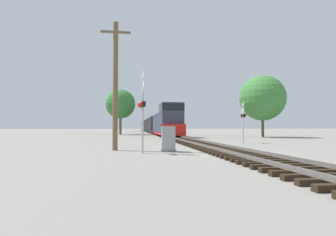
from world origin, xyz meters
TOP-DOWN VIEW (x-y plane):
  - ground_plane at (0.00, 0.00)m, footprint 400.00×400.00m
  - rail_track_bed at (0.00, -0.00)m, footprint 2.60×160.00m
  - freight_train at (0.00, 57.80)m, footprint 2.89×82.67m
  - crossing_signal_near at (-4.63, 0.14)m, footprint 0.42×1.01m
  - crossing_signal_far at (4.48, 7.91)m, footprint 0.48×1.02m
  - relay_cabinet at (-3.10, 0.95)m, footprint 0.79×0.70m
  - utility_pole at (-6.16, 2.12)m, footprint 1.80×0.31m
  - tree_far_right at (12.82, 20.37)m, footprint 6.30×6.30m
  - tree_mid_background at (-7.35, 35.92)m, footprint 5.52×5.52m

SIDE VIEW (x-z plane):
  - ground_plane at x=0.00m, z-range 0.00..0.00m
  - rail_track_bed at x=0.00m, z-range -0.02..0.29m
  - relay_cabinet at x=-3.10m, z-range -0.01..1.44m
  - freight_train at x=0.00m, z-range -0.36..4.19m
  - crossing_signal_far at x=4.48m, z-range 0.40..3.95m
  - crossing_signal_near at x=-4.63m, z-range 0.32..4.66m
  - utility_pole at x=-6.16m, z-range 0.11..7.87m
  - tree_far_right at x=12.82m, z-range 1.14..9.74m
  - tree_mid_background at x=-7.35m, z-range 1.49..10.02m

